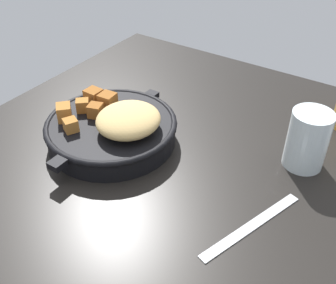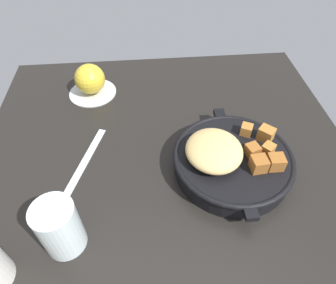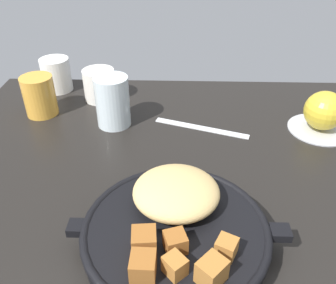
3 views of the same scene
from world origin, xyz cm
name	(u,v)px [view 1 (image 1 of 3)]	position (x,y,z in cm)	size (l,w,h in cm)	color
ground_plane	(170,170)	(0.00, 0.00, -1.20)	(91.12, 83.91, 2.40)	black
cast_iron_skillet	(112,128)	(0.29, -12.74, 3.24)	(29.21, 24.87, 8.56)	black
butter_knife	(252,225)	(5.01, 18.08, 0.18)	(20.13, 1.60, 0.36)	silver
water_glass_tall	(308,140)	(-13.48, 19.45, 5.33)	(7.05, 7.05, 10.67)	silver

